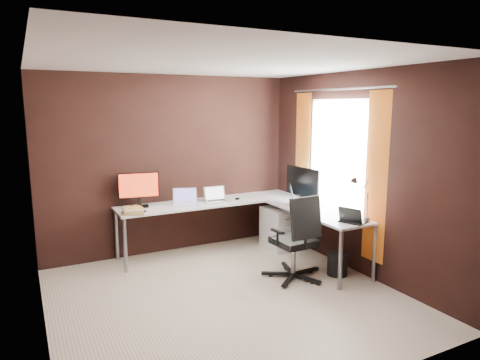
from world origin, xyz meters
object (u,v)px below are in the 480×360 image
monitor_left (139,188)px  laptop_black_big (298,202)px  laptop_white (185,201)px  monitor_right (303,184)px  book_stack (133,211)px  office_chair (295,254)px  laptop_silver (216,198)px  desk_lamp (360,194)px  drawer_pedestal (280,228)px  laptop_black_small (352,219)px  wastebasket (337,264)px

monitor_left → laptop_black_big: bearing=-16.7°
laptop_black_big → laptop_white: bearing=92.2°
monitor_right → book_stack: (-2.18, 0.59, -0.26)m
office_chair → laptop_silver: bearing=104.8°
desk_lamp → drawer_pedestal: bearing=74.1°
drawer_pedestal → laptop_black_small: 1.52m
monitor_left → laptop_silver: bearing=-0.3°
laptop_black_small → laptop_silver: bearing=6.9°
monitor_right → wastebasket: 1.17m
wastebasket → laptop_silver: bearing=122.7°
monitor_left → laptop_black_big: (1.91, -0.96, -0.20)m
laptop_black_big → monitor_right: bearing=-36.5°
drawer_pedestal → laptop_black_small: (0.05, -1.45, 0.47)m
desk_lamp → monitor_right: bearing=73.0°
drawer_pedestal → monitor_right: 0.85m
monitor_right → desk_lamp: 1.00m
laptop_black_small → desk_lamp: size_ratio=0.65×
laptop_silver → desk_lamp: (1.06, -1.74, 0.28)m
drawer_pedestal → wastebasket: (0.07, -1.21, -0.16)m
laptop_white → laptop_black_small: laptop_white is taller
drawer_pedestal → laptop_black_small: bearing=-88.0°
monitor_left → laptop_white: size_ratio=1.39×
drawer_pedestal → office_chair: bearing=-113.4°
drawer_pedestal → monitor_right: bearing=-81.1°
laptop_white → book_stack: 0.78m
drawer_pedestal → laptop_silver: bearing=161.6°
monitor_left → laptop_silver: 1.08m
drawer_pedestal → book_stack: (-2.11, 0.15, 0.47)m
monitor_right → laptop_silver: (-0.97, 0.74, -0.25)m
laptop_black_small → office_chair: bearing=31.1°
laptop_silver → laptop_black_small: (0.95, -1.75, -0.00)m
laptop_black_small → laptop_black_big: bearing=-16.9°
drawer_pedestal → desk_lamp: desk_lamp is taller
laptop_white → laptop_black_small: size_ratio=1.13×
laptop_black_small → book_stack: size_ratio=1.16×
monitor_left → wastebasket: (2.01, -1.70, -0.85)m
drawer_pedestal → laptop_black_big: 0.68m
book_stack → drawer_pedestal: bearing=-4.1°
laptop_silver → desk_lamp: bearing=-54.1°
monitor_left → laptop_silver: size_ratio=1.62×
laptop_black_big → drawer_pedestal: bearing=30.0°
drawer_pedestal → laptop_black_big: size_ratio=1.15×
monitor_right → wastebasket: bearing=174.6°
laptop_black_small → office_chair: size_ratio=0.33×
drawer_pedestal → monitor_right: monitor_right is taller
laptop_black_big → desk_lamp: desk_lamp is taller
laptop_white → laptop_black_big: bearing=-11.0°
drawer_pedestal → monitor_left: monitor_left is taller
drawer_pedestal → wastebasket: 1.22m
laptop_black_big → wastebasket: bearing=-138.7°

